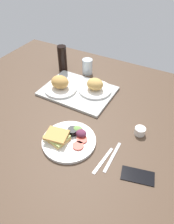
% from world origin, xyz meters
% --- Properties ---
extents(ground_plane, '(1.90, 1.50, 0.03)m').
position_xyz_m(ground_plane, '(0.00, 0.00, -0.01)').
color(ground_plane, '#4C3828').
extents(serving_tray, '(0.45, 0.33, 0.02)m').
position_xyz_m(serving_tray, '(-0.15, 0.21, 0.01)').
color(serving_tray, '#B2B2AD').
rests_on(serving_tray, ground_plane).
extents(bread_plate_near, '(0.21, 0.21, 0.09)m').
position_xyz_m(bread_plate_near, '(-0.25, 0.17, 0.05)').
color(bread_plate_near, white).
rests_on(bread_plate_near, serving_tray).
extents(bread_plate_far, '(0.21, 0.21, 0.09)m').
position_xyz_m(bread_plate_far, '(-0.05, 0.26, 0.05)').
color(bread_plate_far, white).
rests_on(bread_plate_far, serving_tray).
extents(plate_with_salad, '(0.27, 0.27, 0.05)m').
position_xyz_m(plate_with_salad, '(0.02, -0.17, 0.02)').
color(plate_with_salad, white).
rests_on(plate_with_salad, ground_plane).
extents(drinking_glass, '(0.07, 0.07, 0.11)m').
position_xyz_m(drinking_glass, '(-0.21, 0.45, 0.06)').
color(drinking_glass, silver).
rests_on(drinking_glass, ground_plane).
extents(soda_bottle, '(0.06, 0.06, 0.19)m').
position_xyz_m(soda_bottle, '(-0.39, 0.40, 0.10)').
color(soda_bottle, black).
rests_on(soda_bottle, ground_plane).
extents(espresso_cup, '(0.06, 0.06, 0.04)m').
position_xyz_m(espresso_cup, '(0.32, 0.05, 0.02)').
color(espresso_cup, silver).
rests_on(espresso_cup, ground_plane).
extents(fork, '(0.03, 0.17, 0.01)m').
position_xyz_m(fork, '(0.23, -0.19, 0.00)').
color(fork, '#B7B7BC').
rests_on(fork, ground_plane).
extents(knife, '(0.02, 0.19, 0.01)m').
position_xyz_m(knife, '(0.26, -0.15, 0.00)').
color(knife, '#B7B7BC').
rests_on(knife, ground_plane).
extents(cell_phone, '(0.16, 0.10, 0.01)m').
position_xyz_m(cell_phone, '(0.40, -0.19, 0.00)').
color(cell_phone, black).
rests_on(cell_phone, ground_plane).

